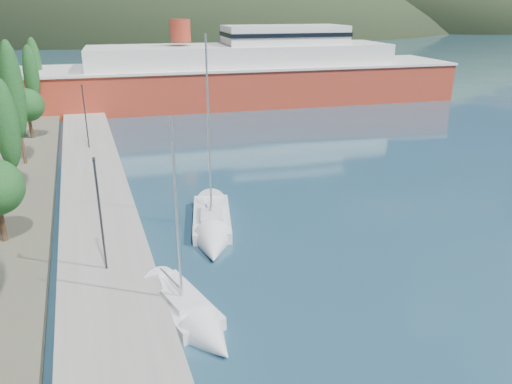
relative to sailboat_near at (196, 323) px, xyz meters
name	(u,v)px	position (x,y,z in m)	size (l,w,h in m)	color
ground	(115,64)	(5.44, 113.16, -0.29)	(1400.00, 1400.00, 0.00)	#23465A
quay	(96,191)	(-3.56, 19.16, 0.11)	(5.00, 88.00, 0.80)	gray
tree_row	(12,115)	(-9.11, 24.50, 5.41)	(3.41, 62.73, 10.64)	#47301E
lamp_posts	(98,200)	(-3.56, 7.47, 3.80)	(0.15, 45.81, 6.06)	#2D2D33
sailboat_near	(196,323)	(0.00, 0.00, 0.00)	(3.95, 7.63, 10.51)	silver
sailboat_mid	(212,233)	(3.12, 8.99, 0.03)	(4.57, 9.61, 13.38)	silver
ferry	(244,77)	(19.57, 52.77, 3.58)	(64.85, 18.69, 12.70)	#A63320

